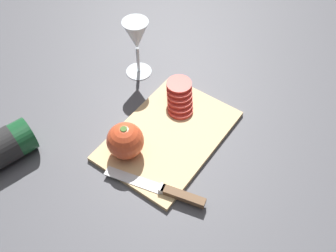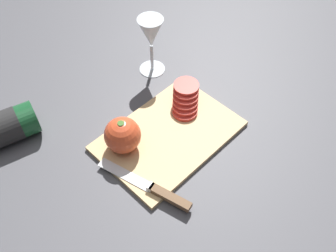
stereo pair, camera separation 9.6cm
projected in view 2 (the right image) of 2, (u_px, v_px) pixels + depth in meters
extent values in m
plane|color=#4C4C51|center=(159.00, 145.00, 0.98)|extent=(3.00, 3.00, 0.00)
cube|color=tan|center=(168.00, 135.00, 0.99)|extent=(0.35, 0.24, 0.01)
cylinder|color=black|center=(3.00, 128.00, 0.96)|extent=(0.10, 0.10, 0.09)
cylinder|color=silver|center=(152.00, 69.00, 1.15)|extent=(0.07, 0.07, 0.00)
cylinder|color=silver|center=(152.00, 57.00, 1.12)|extent=(0.01, 0.01, 0.08)
cone|color=silver|center=(151.00, 33.00, 1.05)|extent=(0.07, 0.07, 0.09)
cone|color=#DBCC84|center=(151.00, 41.00, 1.08)|extent=(0.02, 0.02, 0.03)
sphere|color=#DB4C28|center=(123.00, 135.00, 0.93)|extent=(0.09, 0.09, 0.09)
cylinder|color=#47702D|center=(121.00, 124.00, 0.90)|extent=(0.02, 0.02, 0.01)
cube|color=silver|center=(125.00, 175.00, 0.91)|extent=(0.06, 0.14, 0.00)
cube|color=silver|center=(151.00, 187.00, 0.88)|extent=(0.02, 0.02, 0.01)
cube|color=brown|center=(170.00, 197.00, 0.87)|extent=(0.04, 0.10, 0.01)
cylinder|color=red|center=(185.00, 111.00, 1.03)|extent=(0.07, 0.07, 0.01)
cylinder|color=red|center=(185.00, 106.00, 1.03)|extent=(0.07, 0.07, 0.01)
cylinder|color=red|center=(185.00, 101.00, 1.02)|extent=(0.07, 0.07, 0.01)
cylinder|color=red|center=(186.00, 96.00, 1.02)|extent=(0.07, 0.07, 0.01)
cylinder|color=red|center=(186.00, 91.00, 1.02)|extent=(0.07, 0.07, 0.01)
cylinder|color=red|center=(186.00, 86.00, 1.02)|extent=(0.07, 0.07, 0.01)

